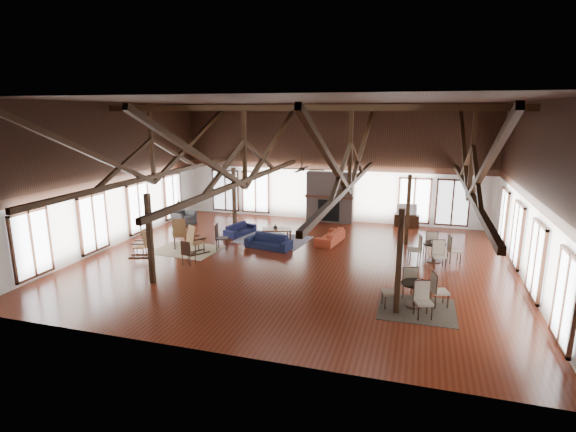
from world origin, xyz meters
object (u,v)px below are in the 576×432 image
(sofa_navy_front, at_px, (268,242))
(tv_console, at_px, (407,220))
(sofa_navy_left, at_px, (240,229))
(armchair, at_px, (184,218))
(cafe_table_near, at_px, (415,290))
(cafe_table_far, at_px, (435,249))
(sofa_orange, at_px, (330,236))
(coffee_table, at_px, (277,230))

(sofa_navy_front, distance_m, tv_console, 7.69)
(sofa_navy_left, xyz_separation_m, armchair, (-3.46, 0.91, 0.08))
(sofa_navy_left, bearing_deg, cafe_table_near, -111.25)
(cafe_table_far, bearing_deg, sofa_navy_left, 170.20)
(sofa_navy_left, height_order, cafe_table_far, cafe_table_far)
(sofa_navy_left, distance_m, sofa_orange, 4.30)
(sofa_navy_left, relative_size, sofa_orange, 0.88)
(coffee_table, bearing_deg, tv_console, 21.15)
(armchair, bearing_deg, coffee_table, -83.86)
(cafe_table_near, xyz_separation_m, cafe_table_far, (0.62, 4.39, 0.00))
(sofa_navy_left, bearing_deg, sofa_orange, -76.12)
(sofa_orange, height_order, armchair, armchair)
(cafe_table_far, distance_m, tv_console, 5.43)
(sofa_navy_front, relative_size, armchair, 1.89)
(sofa_orange, relative_size, coffee_table, 1.34)
(armchair, relative_size, tv_console, 0.85)
(sofa_navy_front, height_order, coffee_table, sofa_navy_front)
(sofa_navy_left, relative_size, cafe_table_far, 0.85)
(sofa_navy_left, xyz_separation_m, tv_console, (7.40, 3.80, 0.05))
(sofa_orange, xyz_separation_m, armchair, (-7.77, 1.00, 0.05))
(tv_console, bearing_deg, coffee_table, -142.76)
(sofa_navy_front, bearing_deg, sofa_orange, 44.04)
(tv_console, bearing_deg, armchair, -165.11)
(sofa_orange, bearing_deg, cafe_table_near, 41.32)
(sofa_orange, bearing_deg, coffee_table, -74.72)
(cafe_table_near, relative_size, cafe_table_far, 0.99)
(sofa_navy_left, bearing_deg, coffee_table, -85.49)
(armchair, xyz_separation_m, cafe_table_near, (11.47, -6.79, 0.18))
(coffee_table, distance_m, cafe_table_far, 6.79)
(sofa_navy_left, relative_size, tv_console, 1.42)
(sofa_navy_front, height_order, sofa_navy_left, sofa_navy_front)
(sofa_orange, xyz_separation_m, coffee_table, (-2.37, -0.27, 0.16))
(sofa_orange, distance_m, coffee_table, 2.39)
(cafe_table_near, bearing_deg, armchair, 149.37)
(sofa_navy_front, height_order, armchair, armchair)
(sofa_navy_front, height_order, tv_console, tv_console)
(sofa_navy_front, bearing_deg, sofa_navy_left, 150.59)
(sofa_navy_front, relative_size, sofa_orange, 1.00)
(armchair, relative_size, cafe_table_far, 0.51)
(sofa_navy_front, relative_size, cafe_table_near, 0.98)
(coffee_table, bearing_deg, sofa_navy_left, 153.36)
(armchair, xyz_separation_m, tv_console, (10.87, 2.89, -0.03))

